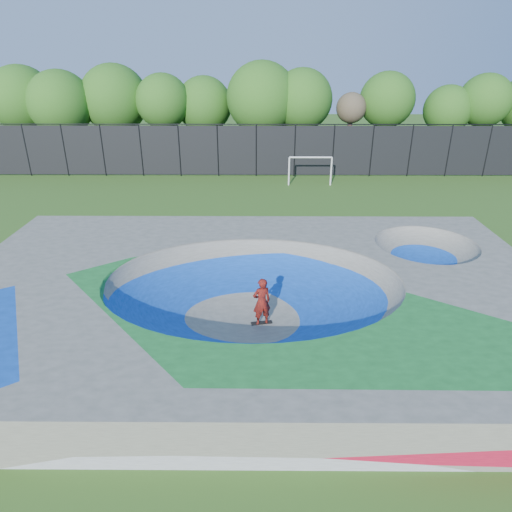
% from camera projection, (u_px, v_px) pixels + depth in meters
% --- Properties ---
extents(ground, '(120.00, 120.00, 0.00)m').
position_uv_depth(ground, '(253.00, 315.00, 17.24)').
color(ground, '#305818').
rests_on(ground, ground).
extents(skate_deck, '(22.00, 14.00, 1.50)m').
position_uv_depth(skate_deck, '(253.00, 298.00, 16.93)').
color(skate_deck, gray).
rests_on(skate_deck, ground).
extents(skater, '(0.79, 0.65, 1.85)m').
position_uv_depth(skater, '(262.00, 302.00, 16.31)').
color(skater, '#B51C0E').
rests_on(skater, ground).
extents(skateboard, '(0.81, 0.36, 0.05)m').
position_uv_depth(skateboard, '(262.00, 323.00, 16.68)').
color(skateboard, black).
rests_on(skateboard, ground).
extents(soccer_goal, '(3.22, 0.12, 2.12)m').
position_uv_depth(soccer_goal, '(310.00, 165.00, 33.28)').
color(soccer_goal, silver).
rests_on(soccer_goal, ground).
extents(fence, '(48.09, 0.09, 4.04)m').
position_uv_depth(fence, '(256.00, 149.00, 35.51)').
color(fence, black).
rests_on(fence, ground).
extents(treeline, '(53.03, 7.47, 8.50)m').
position_uv_depth(treeline, '(232.00, 101.00, 38.81)').
color(treeline, '#4E3227').
rests_on(treeline, ground).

